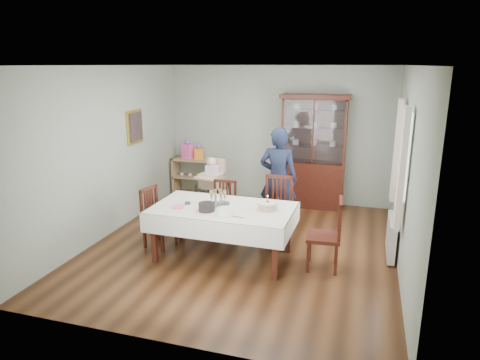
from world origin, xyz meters
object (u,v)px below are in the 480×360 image
at_px(chair_far_left, 223,219).
at_px(chair_far_right, 276,223).
at_px(dining_table, 223,232).
at_px(sideboard, 194,177).
at_px(china_cabinet, 313,150).
at_px(woman, 278,179).
at_px(birthday_cake, 267,206).
at_px(champagne_tray, 218,201).
at_px(chair_end_right, 324,248).
at_px(gift_bag_pink, 188,150).
at_px(chair_end_left, 159,229).
at_px(gift_bag_orange, 199,152).
at_px(high_chair, 213,195).

height_order(chair_far_left, chair_far_right, chair_far_right).
distance_m(dining_table, sideboard, 3.14).
relative_size(china_cabinet, woman, 1.25).
xyz_separation_m(dining_table, birthday_cake, (0.64, 0.04, 0.43)).
relative_size(china_cabinet, champagne_tray, 6.35).
bearing_deg(sideboard, chair_end_right, -41.36).
relative_size(chair_end_right, gift_bag_pink, 2.38).
relative_size(chair_end_left, chair_end_right, 0.92).
bearing_deg(chair_far_right, china_cabinet, 81.15).
bearing_deg(chair_far_left, gift_bag_pink, 123.39).
xyz_separation_m(dining_table, chair_end_left, (-1.07, 0.09, -0.11)).
relative_size(china_cabinet, gift_bag_pink, 5.23).
distance_m(china_cabinet, chair_end_right, 2.81).
bearing_deg(chair_end_right, dining_table, -91.73).
height_order(sideboard, birthday_cake, birthday_cake).
bearing_deg(birthday_cake, chair_far_left, 140.76).
bearing_deg(woman, chair_end_right, 126.35).
bearing_deg(gift_bag_pink, woman, -31.41).
xyz_separation_m(chair_end_right, woman, (-0.92, 1.28, 0.57)).
relative_size(sideboard, gift_bag_orange, 2.75).
relative_size(chair_far_left, woman, 0.51).
bearing_deg(sideboard, chair_far_right, -41.41).
xyz_separation_m(sideboard, birthday_cake, (2.22, -2.67, 0.42)).
bearing_deg(dining_table, birthday_cake, 3.75).
bearing_deg(china_cabinet, birthday_cake, -96.03).
bearing_deg(dining_table, chair_far_left, 109.45).
relative_size(china_cabinet, gift_bag_orange, 6.64).
relative_size(high_chair, champagne_tray, 3.31).
distance_m(dining_table, chair_far_right, 0.99).
relative_size(sideboard, chair_far_left, 1.01).
bearing_deg(gift_bag_pink, chair_far_left, -53.23).
bearing_deg(sideboard, birthday_cake, -50.31).
distance_m(chair_end_left, gift_bag_pink, 2.77).
relative_size(dining_table, china_cabinet, 0.93).
distance_m(champagne_tray, gift_bag_orange, 2.95).
relative_size(chair_end_right, woman, 0.57).
distance_m(china_cabinet, gift_bag_orange, 2.38).
bearing_deg(chair_far_right, dining_table, -127.73).
bearing_deg(champagne_tray, high_chair, 113.55).
height_order(chair_far_right, chair_end_right, chair_far_right).
relative_size(chair_far_left, chair_far_right, 0.87).
bearing_deg(birthday_cake, high_chair, 133.45).
relative_size(chair_end_left, birthday_cake, 2.87).
relative_size(chair_far_right, chair_end_left, 1.12).
bearing_deg(sideboard, china_cabinet, -0.49).
distance_m(chair_end_left, birthday_cake, 1.79).
relative_size(chair_far_right, chair_end_right, 1.03).
relative_size(chair_end_left, champagne_tray, 2.68).
bearing_deg(dining_table, china_cabinet, 71.23).
xyz_separation_m(birthday_cake, gift_bag_orange, (-2.09, 2.65, 0.13)).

